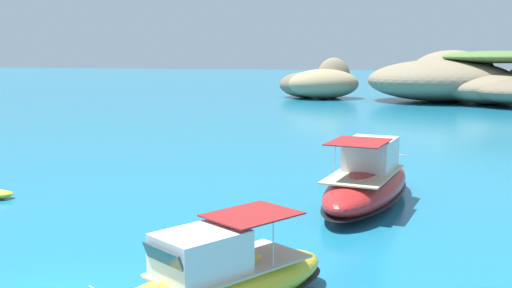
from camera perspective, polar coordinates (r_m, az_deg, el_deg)
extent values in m
ellipsoid|color=#84755B|center=(87.18, 18.17, 6.28)|extent=(15.98, 15.61, 6.78)
ellipsoid|color=#84755B|center=(84.12, 17.23, 5.82)|extent=(24.60, 22.94, 5.53)
ellipsoid|color=#84755B|center=(82.17, 21.49, 4.98)|extent=(17.45, 18.15, 3.92)
ellipsoid|color=#517538|center=(85.37, 22.06, 7.70)|extent=(14.31, 13.01, 1.63)
ellipsoid|color=#756651|center=(86.59, 4.81, 5.65)|extent=(9.98, 9.45, 3.70)
ellipsoid|color=#9E8966|center=(85.15, 6.47, 5.73)|extent=(13.05, 12.48, 4.16)
ellipsoid|color=#84755B|center=(87.08, 7.41, 6.29)|extent=(5.14, 4.26, 5.73)
ellipsoid|color=red|center=(26.63, 10.56, -3.97)|extent=(4.42, 9.75, 1.60)
ellipsoid|color=black|center=(26.71, 10.53, -4.72)|extent=(4.51, 9.95, 0.19)
cube|color=#C6B793|center=(25.81, 10.22, -2.82)|extent=(3.26, 5.51, 0.06)
cube|color=silver|center=(26.81, 10.88, -0.91)|extent=(2.40, 2.94, 1.32)
cube|color=#2D4756|center=(28.08, 11.53, -0.22)|extent=(1.86, 0.61, 0.70)
cylinder|color=silver|center=(29.97, 12.29, -0.91)|extent=(1.95, 0.38, 0.04)
cube|color=maroon|center=(24.66, 9.78, 0.20)|extent=(2.66, 3.16, 0.04)
cylinder|color=silver|center=(25.04, 7.55, -1.36)|extent=(0.03, 0.03, 1.50)
cylinder|color=silver|center=(24.55, 11.96, -1.68)|extent=(0.03, 0.03, 1.50)
cube|color=#C6B793|center=(15.67, -2.45, -11.49)|extent=(3.88, 4.54, 0.06)
cube|color=silver|center=(14.93, -5.28, -10.30)|extent=(2.49, 2.64, 1.06)
cube|color=#2D4756|center=(14.30, -8.78, -10.79)|extent=(1.37, 1.01, 0.56)
cube|color=maroon|center=(15.78, -0.37, -6.73)|extent=(2.72, 2.87, 0.04)
cylinder|color=silver|center=(15.40, 1.65, -9.48)|extent=(0.03, 0.03, 1.21)
cylinder|color=silver|center=(16.52, -2.24, -8.20)|extent=(0.03, 0.03, 1.21)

